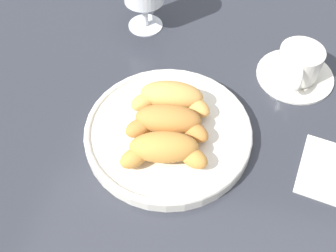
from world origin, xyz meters
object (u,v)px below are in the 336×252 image
Objects in this scene: croissant_small at (168,122)px; croissant_extra at (164,150)px; pastry_plate at (168,133)px; coffee_cup_near at (298,66)px; croissant_large at (171,97)px.

croissant_small and croissant_extra have the same top height.
coffee_cup_near is (-0.19, -0.18, 0.01)m from pastry_plate.
croissant_large reaches higher than coffee_cup_near.
croissant_large is 0.24m from coffee_cup_near.
croissant_small reaches higher than pastry_plate.
croissant_small is (-0.00, 0.00, 0.03)m from pastry_plate.
croissant_small is at bearing -83.70° from croissant_extra.
coffee_cup_near is (-0.20, -0.13, -0.02)m from croissant_large.
croissant_large is at bearing -83.91° from croissant_small.
coffee_cup_near is (-0.19, -0.18, -0.02)m from croissant_small.
croissant_large and croissant_small have the same top height.
pastry_plate is at bearing -83.66° from croissant_extra.
croissant_extra is (-0.01, 0.10, 0.00)m from croissant_large.
croissant_extra reaches higher than pastry_plate.
croissant_extra is at bearing 96.30° from croissant_small.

